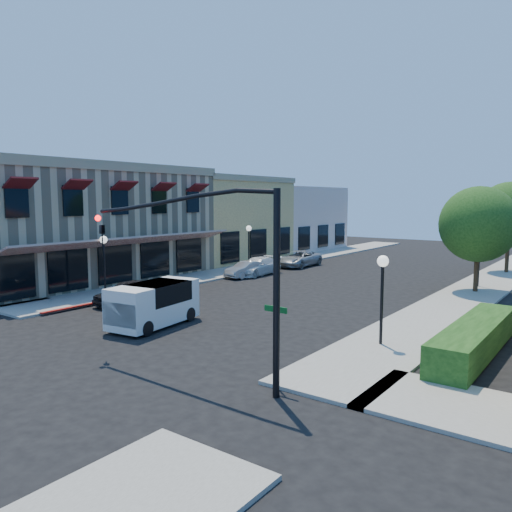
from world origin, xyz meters
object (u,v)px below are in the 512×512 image
Objects in this scene: street_tree_a at (479,224)px; street_name_sign at (276,332)px; lamppost_left_near at (104,250)px; parked_car_c at (257,266)px; lamppost_right_near at (382,277)px; parked_car_a at (128,292)px; signal_mast_arm at (218,252)px; lamppost_left_far at (249,236)px; lamppost_right_far at (480,246)px; parked_car_b at (246,269)px; street_tree_b at (510,214)px; parked_car_d at (299,259)px; white_van at (153,302)px.

street_name_sign is at bearing -93.76° from street_tree_a.
lamppost_left_near is 0.79× the size of parked_car_c.
lamppost_right_near is at bearing 80.22° from street_name_sign.
signal_mast_arm is at bearing -24.85° from parked_car_a.
lamppost_left_far is at bearing 90.00° from lamppost_left_near.
street_tree_a is 0.81× the size of signal_mast_arm.
lamppost_left_near is 17.00m from lamppost_right_near.
lamppost_left_near is at bearing -136.74° from lamppost_right_far.
lamppost_left_near is 11.13m from parked_car_b.
street_tree_b is at bearing 54.21° from lamppost_left_near.
parked_car_a is (-13.16, 5.16, -1.04)m from street_name_sign.
lamppost_left_far is at bearing 138.73° from parked_car_c.
parked_car_d is (2.30, 4.00, -2.07)m from lamppost_left_far.
street_name_sign is at bearing -42.89° from parked_car_b.
signal_mast_arm is 2.24× the size of lamppost_left_far.
white_van is 1.29× the size of parked_car_b.
street_tree_b is at bearing 90.00° from street_tree_a.
street_name_sign is 0.55× the size of parked_car_c.
lamppost_left_near is at bearing -90.00° from lamppost_left_far.
lamppost_left_near is 1.00× the size of lamppost_left_far.
white_van is (7.51, -3.04, -1.62)m from lamppost_left_near.
lamppost_left_near is at bearing -94.81° from parked_car_b.
lamppost_right_far is at bearing 6.71° from lamppost_left_far.
street_tree_b is 1.97× the size of lamppost_right_far.
street_tree_b reaches higher than signal_mast_arm.
street_tree_a is 1.43× the size of parked_car_c.
signal_mast_arm is (-2.94, -20.50, -0.11)m from street_tree_a.
lamppost_right_near is (17.00, 0.00, 0.00)m from lamppost_left_near.
street_tree_b is at bearing 30.03° from lamppost_left_far.
lamppost_right_far is (17.00, 2.00, 0.00)m from lamppost_left_far.
parked_car_d is at bearing 82.72° from lamppost_left_near.
lamppost_right_far is at bearing 51.74° from parked_car_a.
white_van is at bearing -22.05° from lamppost_left_near.
lamppost_left_near is (-16.00, 5.80, 1.04)m from street_name_sign.
parked_car_a is 12.66m from parked_car_c.
street_tree_a is at bearing 88.77° from lamppost_right_near.
white_van is at bearing 162.00° from street_name_sign.
lamppost_left_near is 23.35m from lamppost_right_far.
white_van is 1.01× the size of parked_car_c.
lamppost_right_near reaches higher than parked_car_d.
lamppost_right_far is 15.78m from parked_car_b.
parked_car_d is (-0.54, 18.64, 0.01)m from parked_car_a.
lamppost_left_near is 0.92× the size of parked_car_a.
lamppost_right_far reaches higher than parked_car_a.
lamppost_right_far is at bearing 98.53° from street_tree_a.
lamppost_left_near is at bearing 180.00° from lamppost_right_near.
street_tree_b is at bearing 70.09° from white_van.
signal_mast_arm is at bearing -112.12° from lamppost_right_near.
street_tree_b is 20.06m from lamppost_left_far.
signal_mast_arm is (-2.94, -30.50, -0.46)m from street_tree_b.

